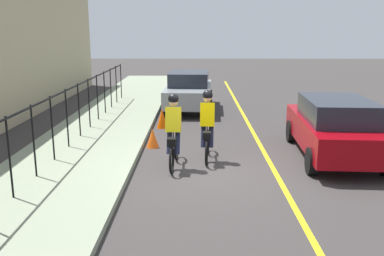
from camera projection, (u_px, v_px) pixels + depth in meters
The scene contains 10 objects.
ground_plane at pixel (208, 171), 10.17m from camera, with size 80.00×80.00×0.00m, color #383332.
lane_line_centre at pixel (275, 171), 10.15m from camera, with size 36.00×0.12×0.01m, color yellow.
sidewalk at pixel (66, 168), 10.19m from camera, with size 40.00×3.20×0.15m, color gray.
iron_fence at pixel (59, 111), 10.89m from camera, with size 18.29×0.04×1.60m.
cyclist_lead at pixel (207, 126), 10.84m from camera, with size 1.71×0.38×1.83m.
cyclist_follow at pixel (174, 131), 10.25m from camera, with size 1.71×0.38×1.83m.
patrol_sedan at pixel (335, 127), 11.11m from camera, with size 4.49×2.12×1.58m.
parked_sedan_rear at pixel (189, 90), 17.83m from camera, with size 4.48×2.08×1.58m.
traffic_cone_near at pixel (162, 118), 14.53m from camera, with size 0.36×0.36×0.68m, color #F75302.
traffic_cone_far at pixel (153, 138), 12.15m from camera, with size 0.36×0.36×0.55m, color #FB5E15.
Camera 1 is at (-9.67, 0.28, 3.31)m, focal length 39.76 mm.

